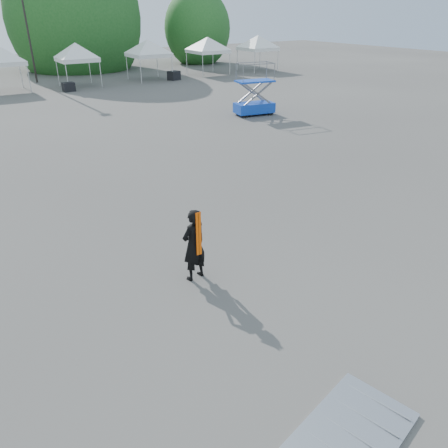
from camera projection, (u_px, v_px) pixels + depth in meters
ground at (195, 239)px, 12.06m from camera, size 120.00×120.00×0.00m
light_pole_east at (24, 11)px, 34.95m from camera, size 0.60×0.25×9.80m
tree_mid_e at (74, 18)px, 43.45m from camera, size 5.12×5.12×7.79m
tree_far_e at (197, 29)px, 48.96m from camera, size 3.84×3.84×5.84m
tent_f at (75, 46)px, 34.02m from camera, size 4.03×4.03×3.88m
tent_g at (148, 43)px, 37.37m from camera, size 4.47×4.47×3.88m
tent_h at (208, 40)px, 40.58m from camera, size 4.50×4.50×3.88m
tent_extra_8 at (258, 38)px, 43.06m from camera, size 4.41×4.41×3.88m
man at (194, 245)px, 9.97m from camera, size 0.72×0.55×1.76m
scissor_lift at (255, 89)px, 25.44m from camera, size 2.44×1.53×2.94m
barrier_left at (343, 443)px, 6.38m from camera, size 2.74×1.79×0.08m
crate_mid at (69, 87)px, 33.25m from camera, size 0.89×0.71×0.66m
crate_east at (174, 76)px, 38.51m from camera, size 1.17×1.03×0.76m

